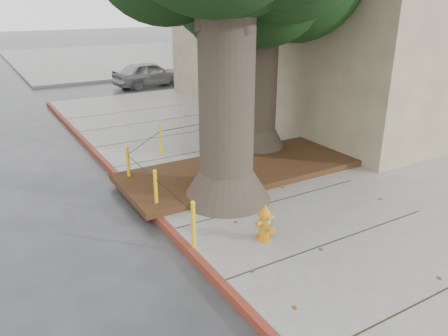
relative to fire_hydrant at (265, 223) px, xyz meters
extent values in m
plane|color=#28282B|center=(0.61, -0.75, -0.50)|extent=(140.00, 140.00, 0.00)
cube|color=slate|center=(6.61, 1.75, -0.43)|extent=(16.00, 26.00, 0.15)
cube|color=slate|center=(6.61, 29.25, -0.43)|extent=(16.00, 20.00, 0.15)
cube|color=maroon|center=(-1.39, 1.75, -0.43)|extent=(0.14, 26.00, 0.16)
cube|color=black|center=(1.51, 3.15, -0.27)|extent=(6.40, 2.60, 0.16)
cone|color=#4C3F33|center=(0.31, 1.95, 0.00)|extent=(2.04, 2.04, 0.70)
cylinder|color=#4C3F33|center=(0.31, 1.95, 2.03)|extent=(1.20, 1.20, 4.22)
cone|color=#4C3F33|center=(2.91, 4.45, 0.00)|extent=(1.77, 1.77, 0.70)
cylinder|color=#4C3F33|center=(2.91, 4.45, 1.82)|extent=(1.04, 1.04, 3.84)
cylinder|color=yellow|center=(-1.29, 0.45, 0.10)|extent=(0.08, 0.08, 0.90)
sphere|color=yellow|center=(-1.29, 0.45, 0.55)|extent=(0.09, 0.09, 0.09)
cylinder|color=yellow|center=(-1.29, 2.25, 0.10)|extent=(0.08, 0.08, 0.90)
sphere|color=yellow|center=(-1.29, 2.25, 0.55)|extent=(0.09, 0.09, 0.09)
cylinder|color=yellow|center=(-1.29, 4.05, 0.10)|extent=(0.08, 0.08, 0.90)
sphere|color=yellow|center=(-1.29, 4.05, 0.55)|extent=(0.09, 0.09, 0.09)
cylinder|color=yellow|center=(0.21, 5.55, 0.10)|extent=(0.08, 0.08, 0.90)
sphere|color=yellow|center=(0.21, 5.55, 0.55)|extent=(0.09, 0.09, 0.09)
cylinder|color=yellow|center=(2.41, 5.75, 0.10)|extent=(0.08, 0.08, 0.90)
sphere|color=yellow|center=(2.41, 5.75, 0.55)|extent=(0.09, 0.09, 0.09)
cylinder|color=black|center=(-1.29, 1.35, 0.37)|extent=(0.02, 1.80, 0.02)
cylinder|color=black|center=(-1.29, 3.15, 0.37)|extent=(0.02, 1.80, 0.02)
cylinder|color=black|center=(-0.54, 4.80, 0.37)|extent=(1.51, 1.51, 0.02)
cylinder|color=black|center=(1.31, 5.65, 0.37)|extent=(2.20, 0.22, 0.02)
cylinder|color=orange|center=(0.00, 0.01, -0.33)|extent=(0.36, 0.36, 0.06)
cylinder|color=orange|center=(0.00, 0.01, -0.07)|extent=(0.24, 0.24, 0.47)
cylinder|color=orange|center=(0.00, 0.01, 0.17)|extent=(0.32, 0.32, 0.07)
cone|color=orange|center=(0.00, 0.01, 0.26)|extent=(0.30, 0.30, 0.13)
cylinder|color=orange|center=(0.00, 0.01, 0.35)|extent=(0.06, 0.06, 0.05)
cylinder|color=orange|center=(-0.12, -0.02, 0.04)|extent=(0.15, 0.11, 0.09)
cylinder|color=orange|center=(0.12, 0.03, 0.04)|extent=(0.15, 0.11, 0.09)
cylinder|color=orange|center=(0.02, -0.11, -0.07)|extent=(0.15, 0.15, 0.12)
cube|color=#5999D8|center=(0.02, -0.10, 0.06)|extent=(0.07, 0.02, 0.07)
imported|color=#98989C|center=(4.32, 16.89, 0.17)|extent=(4.16, 2.13, 1.36)
imported|color=maroon|center=(8.75, 17.05, 0.13)|extent=(4.00, 1.83, 1.27)
camera|label=1|loc=(-4.41, -5.92, 3.96)|focal=35.00mm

